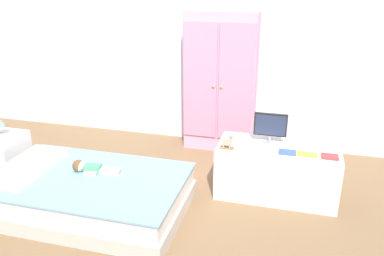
% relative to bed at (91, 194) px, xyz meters
% --- Properties ---
extents(ground_plane, '(10.00, 10.00, 0.02)m').
position_rel_bed_xyz_m(ground_plane, '(0.46, 0.08, -0.15)').
color(ground_plane, brown).
extents(back_wall, '(6.40, 0.05, 2.70)m').
position_rel_bed_xyz_m(back_wall, '(0.46, 1.65, 1.21)').
color(back_wall, silver).
rests_on(back_wall, ground_plane).
extents(bed, '(1.49, 0.94, 0.28)m').
position_rel_bed_xyz_m(bed, '(0.00, 0.00, 0.00)').
color(bed, beige).
rests_on(bed, ground_plane).
extents(pillow, '(0.32, 0.68, 0.06)m').
position_rel_bed_xyz_m(pillow, '(-0.54, 0.00, 0.17)').
color(pillow, white).
rests_on(pillow, bed).
extents(doll, '(0.39, 0.14, 0.10)m').
position_rel_bed_xyz_m(doll, '(-0.06, 0.09, 0.18)').
color(doll, '#4CA375').
rests_on(doll, bed).
extents(nightstand, '(0.37, 0.37, 0.42)m').
position_rel_bed_xyz_m(nightstand, '(-1.03, 0.28, 0.07)').
color(nightstand, white).
rests_on(nightstand, ground_plane).
extents(wardrobe, '(0.73, 0.31, 1.43)m').
position_rel_bed_xyz_m(wardrobe, '(0.74, 1.47, 0.58)').
color(wardrobe, '#E599BC').
rests_on(wardrobe, ground_plane).
extents(tv_stand, '(0.98, 0.46, 0.44)m').
position_rel_bed_xyz_m(tv_stand, '(1.40, 0.62, 0.08)').
color(tv_stand, silver).
rests_on(tv_stand, ground_plane).
extents(tv_monitor, '(0.27, 0.10, 0.25)m').
position_rel_bed_xyz_m(tv_monitor, '(1.32, 0.69, 0.45)').
color(tv_monitor, '#99999E').
rests_on(tv_monitor, tv_stand).
extents(rocking_horse_toy, '(0.11, 0.04, 0.13)m').
position_rel_bed_xyz_m(rocking_horse_toy, '(1.00, 0.47, 0.37)').
color(rocking_horse_toy, '#8E6642').
rests_on(rocking_horse_toy, tv_stand).
extents(book_blue, '(0.14, 0.10, 0.01)m').
position_rel_bed_xyz_m(book_blue, '(1.47, 0.51, 0.31)').
color(book_blue, blue).
rests_on(book_blue, tv_stand).
extents(book_yellow, '(0.16, 0.08, 0.01)m').
position_rel_bed_xyz_m(book_yellow, '(1.62, 0.51, 0.31)').
color(book_yellow, gold).
rests_on(book_yellow, tv_stand).
extents(book_red, '(0.13, 0.10, 0.02)m').
position_rel_bed_xyz_m(book_red, '(1.79, 0.51, 0.31)').
color(book_red, '#CC3838').
rests_on(book_red, tv_stand).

